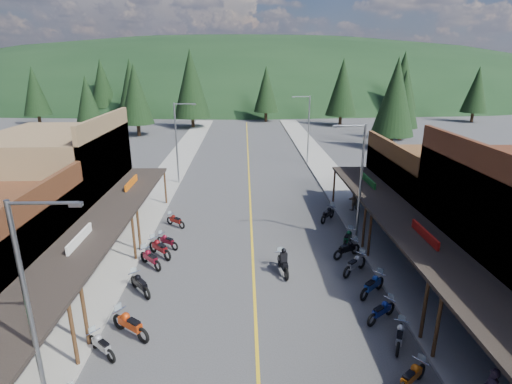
{
  "coord_description": "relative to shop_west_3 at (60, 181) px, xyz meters",
  "views": [
    {
      "loc": [
        -0.45,
        -16.67,
        11.64
      ],
      "look_at": [
        0.32,
        9.86,
        3.0
      ],
      "focal_mm": 28.0,
      "sensor_mm": 36.0,
      "label": 1
    }
  ],
  "objects": [
    {
      "name": "ground",
      "position": [
        13.78,
        -11.3,
        -3.52
      ],
      "size": [
        220.0,
        220.0,
        0.0
      ],
      "primitive_type": "plane",
      "color": "#38383A",
      "rests_on": "ground"
    },
    {
      "name": "bike_east_12",
      "position": [
        19.68,
        0.44,
        -2.91
      ],
      "size": [
        1.84,
        2.14,
        1.22
      ],
      "primitive_type": null,
      "rotation": [
        0.0,
        0.0,
        -0.63
      ],
      "color": "black",
      "rests_on": "ground"
    },
    {
      "name": "pine_2",
      "position": [
        3.78,
        46.7,
        4.47
      ],
      "size": [
        6.72,
        6.72,
        14.0
      ],
      "color": "black",
      "rests_on": "ground"
    },
    {
      "name": "pine_6",
      "position": [
        59.78,
        52.7,
        2.96
      ],
      "size": [
        5.04,
        5.04,
        11.0
      ],
      "color": "black",
      "rests_on": "ground"
    },
    {
      "name": "bike_east_11",
      "position": [
        20.15,
        -3.9,
        -2.94
      ],
      "size": [
        1.55,
        2.12,
        1.16
      ],
      "primitive_type": null,
      "rotation": [
        0.0,
        0.0,
        -0.48
      ],
      "color": "#0E4827",
      "rests_on": "ground"
    },
    {
      "name": "pine_3",
      "position": [
        17.78,
        54.7,
        2.96
      ],
      "size": [
        5.04,
        5.04,
        11.0
      ],
      "color": "black",
      "rests_on": "ground"
    },
    {
      "name": "bike_west_11",
      "position": [
        8.21,
        -3.96,
        -2.99
      ],
      "size": [
        1.87,
        1.61,
        1.07
      ],
      "primitive_type": null,
      "rotation": [
        0.0,
        0.0,
        0.93
      ],
      "color": "maroon",
      "rests_on": "ground"
    },
    {
      "name": "streetlight_3",
      "position": [
        20.74,
        18.7,
        0.94
      ],
      "size": [
        2.16,
        0.18,
        8.0
      ],
      "color": "gray",
      "rests_on": "ground"
    },
    {
      "name": "sidewalk_west",
      "position": [
        5.08,
        8.7,
        -3.44
      ],
      "size": [
        3.4,
        94.0,
        0.15
      ],
      "primitive_type": "cube",
      "color": "gray",
      "rests_on": "ground"
    },
    {
      "name": "ridge_hill",
      "position": [
        13.78,
        123.7,
        -3.52
      ],
      "size": [
        310.0,
        140.0,
        60.0
      ],
      "primitive_type": "ellipsoid",
      "color": "black",
      "rests_on": "ground"
    },
    {
      "name": "pine_9",
      "position": [
        37.78,
        33.7,
        2.86
      ],
      "size": [
        4.93,
        4.93,
        10.8
      ],
      "color": "black",
      "rests_on": "ground"
    },
    {
      "name": "pine_5",
      "position": [
        47.78,
        60.7,
        4.47
      ],
      "size": [
        6.72,
        6.72,
        14.0
      ],
      "color": "black",
      "rests_on": "ground"
    },
    {
      "name": "bike_east_7",
      "position": [
        19.71,
        -12.06,
        -2.95
      ],
      "size": [
        2.0,
        1.71,
        1.14
      ],
      "primitive_type": null,
      "rotation": [
        0.0,
        0.0,
        -0.94
      ],
      "color": "navy",
      "rests_on": "ground"
    },
    {
      "name": "pine_10",
      "position": [
        -4.22,
        38.7,
        3.27
      ],
      "size": [
        5.38,
        5.38,
        11.6
      ],
      "color": "black",
      "rests_on": "ground"
    },
    {
      "name": "streetlight_2",
      "position": [
        20.74,
        -3.3,
        0.94
      ],
      "size": [
        2.16,
        0.18,
        8.0
      ],
      "color": "gray",
      "rests_on": "ground"
    },
    {
      "name": "bike_west_8",
      "position": [
        7.78,
        -9.38,
        -2.92
      ],
      "size": [
        1.88,
        2.08,
        1.2
      ],
      "primitive_type": null,
      "rotation": [
        0.0,
        0.0,
        0.68
      ],
      "color": "black",
      "rests_on": "ground"
    },
    {
      "name": "pine_8",
      "position": [
        -8.22,
        28.7,
        2.46
      ],
      "size": [
        4.48,
        4.48,
        10.0
      ],
      "color": "black",
      "rests_on": "ground"
    },
    {
      "name": "bike_east_6",
      "position": [
        19.9,
        -13.84,
        -2.97
      ],
      "size": [
        1.39,
        2.0,
        1.09
      ],
      "primitive_type": null,
      "rotation": [
        0.0,
        0.0,
        -0.44
      ],
      "color": "#A4A5AA",
      "rests_on": "ground"
    },
    {
      "name": "shop_east_3",
      "position": [
        27.54,
        0.0,
        -0.99
      ],
      "size": [
        10.9,
        10.2,
        6.2
      ],
      "color": "#4C2D16",
      "rests_on": "ground"
    },
    {
      "name": "pine_11",
      "position": [
        33.78,
        26.7,
        3.67
      ],
      "size": [
        5.82,
        5.82,
        12.4
      ],
      "color": "black",
      "rests_on": "ground"
    },
    {
      "name": "rider_on_bike",
      "position": [
        15.5,
        -7.49,
        -2.84
      ],
      "size": [
        1.07,
        2.32,
        1.7
      ],
      "rotation": [
        0.0,
        0.0,
        0.15
      ],
      "color": "black",
      "rests_on": "ground"
    },
    {
      "name": "pine_1",
      "position": [
        -10.22,
        58.7,
        3.72
      ],
      "size": [
        5.88,
        5.88,
        12.5
      ],
      "color": "black",
      "rests_on": "ground"
    },
    {
      "name": "pine_7",
      "position": [
        -18.22,
        64.7,
        3.72
      ],
      "size": [
        5.88,
        5.88,
        12.5
      ],
      "color": "black",
      "rests_on": "ground"
    },
    {
      "name": "bike_east_9",
      "position": [
        19.63,
        -7.6,
        -2.89
      ],
      "size": [
        2.09,
        2.03,
        1.25
      ],
      "primitive_type": null,
      "rotation": [
        0.0,
        0.0,
        -0.82
      ],
      "color": "gray",
      "rests_on": "ground"
    },
    {
      "name": "bike_west_6",
      "position": [
        7.33,
        -14.06,
        -2.98
      ],
      "size": [
        1.84,
        1.72,
        1.08
      ],
      "primitive_type": null,
      "rotation": [
        0.0,
        0.0,
        0.85
      ],
      "color": "#9C9DA2",
      "rests_on": "ground"
    },
    {
      "name": "bike_west_9",
      "position": [
        7.68,
        -6.5,
        -2.91
      ],
      "size": [
        1.99,
        2.05,
        1.22
      ],
      "primitive_type": null,
      "rotation": [
        0.0,
        0.0,
        0.75
      ],
      "color": "maroon",
      "rests_on": "ground"
    },
    {
      "name": "bike_east_5",
      "position": [
        19.46,
        -16.17,
        -2.96
      ],
      "size": [
        1.93,
        1.73,
        1.12
      ],
      "primitive_type": null,
      "rotation": [
        0.0,
        0.0,
        -0.89
      ],
      "color": "#B34F0C",
      "rests_on": "ground"
    },
    {
      "name": "bike_west_12",
      "position": [
        8.17,
        -0.38,
        -2.99
      ],
      "size": [
        1.83,
        1.68,
        1.07
      ],
      "primitive_type": null,
      "rotation": [
        0.0,
        0.0,
        0.87
      ],
      "color": "maroon",
      "rests_on": "ground"
    },
    {
      "name": "centerline",
      "position": [
        13.78,
        8.7,
        -3.51
      ],
      "size": [
        0.15,
        90.0,
        0.01
      ],
      "primitive_type": "cube",
      "color": "gold",
      "rests_on": "ground"
    },
    {
      "name": "bike_east_10",
      "position": [
        19.67,
        -5.59,
        -2.92
      ],
      "size": [
        2.18,
        1.69,
        1.21
      ],
      "primitive_type": null,
      "rotation": [
        0.0,
        0.0,
        -1.03
      ],
      "color": "black",
      "rests_on": "ground"
    },
    {
      "name": "bike_east_8",
      "position": [
        19.95,
        -9.87,
        -2.9
      ],
      "size": [
        2.09,
        2.01,
        1.24
      ],
      "primitive_type": null,
      "rotation": [
        0.0,
        0.0,
        -0.82
      ],
      "color": "navy",
      "rests_on": "ground"
    },
    {
      "name": "bike_west_7",
      "position": [
        8.2,
        -12.86,
        -2.86
      ],
      "size": [
        2.32,
        2.0,
        1.32
      ],
      "primitive_type": null,
      "rotation": [
        0.0,
        0.0,
        0.93
      ],
      "color": "red",
      "rests_on": "ground"
    },
    {
      "name": "pine_4",
      "position": [
        31.78,
        48.7,
        3.72
      ],
      "size": [
        5.88,
        5.88,
        12.5
      ],
      "color": "black",
      "rests_on": "ground"
    },
    {
      "name": "pine_0",
      "position": [
        -26.22,
        50.7,
        2.96
      ],
      "size": [
        5.04,
        5.04,
        11.0
      ],
      "color": "black",
      "rests_on": "ground"
    },
    {
      "name": "streetlight_1",
      "position": [
        6.83,
        10.7,
        0.94
      ],
      "size": [
        2.16,
        0.18,
        8.0
      ],
      "color": "gray",
      "rests_on": "ground"
    },
    {
      "name": "sidewalk_east",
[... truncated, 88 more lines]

